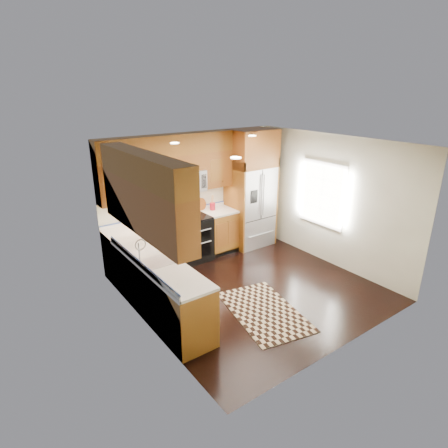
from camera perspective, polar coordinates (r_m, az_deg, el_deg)
ground at (r=6.90m, az=4.16°, el=-9.71°), size 4.00×4.00×0.00m
wall_back at (r=7.91m, az=-4.91°, el=4.48°), size 4.00×0.02×2.60m
wall_left at (r=5.37m, az=-12.17°, el=-3.72°), size 0.02×4.00×2.60m
wall_right at (r=7.74m, az=15.90°, el=3.41°), size 0.02×4.00×2.60m
window at (r=7.81m, az=14.73°, el=4.44°), size 0.04×1.10×1.30m
base_cabinets at (r=6.76m, az=-8.83°, el=-6.28°), size 2.85×3.00×0.90m
countertop at (r=6.72m, az=-8.42°, el=-2.02°), size 2.86×3.01×0.04m
upper_cabinets at (r=6.42m, az=-9.72°, el=7.23°), size 2.85×3.00×1.15m
range at (r=7.79m, az=-5.04°, el=-2.25°), size 0.76×0.67×0.95m
microwave at (r=7.53m, az=-5.83°, el=6.47°), size 0.76×0.40×0.42m
refrigerator at (r=8.34m, az=4.12°, el=5.36°), size 0.98×0.75×2.60m
sink_faucet at (r=5.78m, az=-10.48°, el=-5.16°), size 0.54×0.44×0.37m
rug at (r=6.27m, az=6.11°, el=-13.05°), size 1.30×1.81×0.01m
knife_block at (r=7.38m, az=-9.27°, el=1.20°), size 0.12×0.16×0.30m
utensil_crock at (r=8.03m, az=-1.76°, el=2.95°), size 0.14×0.14×0.33m
cutting_board at (r=8.06m, az=-3.46°, el=2.20°), size 0.32×0.32×0.02m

